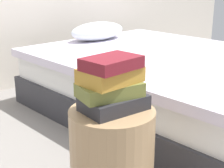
# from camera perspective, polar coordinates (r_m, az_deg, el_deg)

# --- Properties ---
(bed) EXTENTS (1.66, 2.10, 0.62)m
(bed) POSITION_cam_1_polar(r_m,az_deg,el_deg) (2.65, 8.88, 0.28)
(bed) COLOR #2D2D33
(bed) RESTS_ON ground_plane
(side_table) EXTENTS (0.36, 0.36, 0.49)m
(side_table) POSITION_cam_1_polar(r_m,az_deg,el_deg) (1.51, -0.00, -13.10)
(side_table) COLOR tan
(side_table) RESTS_ON ground_plane
(book_charcoal) EXTENTS (0.26, 0.18, 0.06)m
(book_charcoal) POSITION_cam_1_polar(r_m,az_deg,el_deg) (1.39, 0.45, -3.26)
(book_charcoal) COLOR #28282D
(book_charcoal) RESTS_ON side_table
(book_olive) EXTENTS (0.27, 0.19, 0.06)m
(book_olive) POSITION_cam_1_polar(r_m,az_deg,el_deg) (1.37, -0.38, -0.98)
(book_olive) COLOR olive
(book_olive) RESTS_ON book_charcoal
(book_ochre) EXTENTS (0.25, 0.18, 0.06)m
(book_ochre) POSITION_cam_1_polar(r_m,az_deg,el_deg) (1.35, -0.37, 1.44)
(book_ochre) COLOR #B7842D
(book_ochre) RESTS_ON book_olive
(book_maroon) EXTENTS (0.24, 0.18, 0.05)m
(book_maroon) POSITION_cam_1_polar(r_m,az_deg,el_deg) (1.32, -0.06, 3.54)
(book_maroon) COLOR maroon
(book_maroon) RESTS_ON book_ochre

